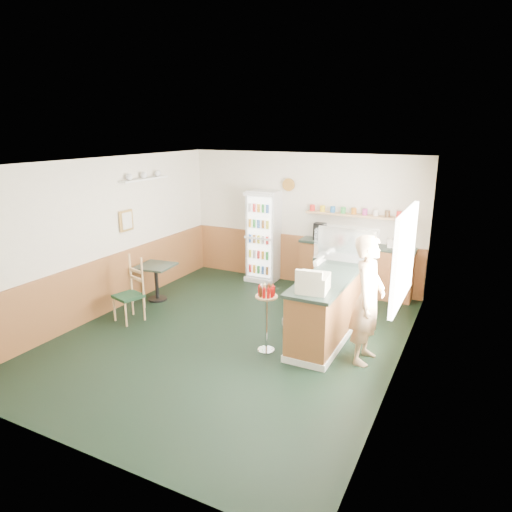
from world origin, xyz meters
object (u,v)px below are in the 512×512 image
Objects in this scene: drinks_fridge at (263,236)px; cafe_table at (156,275)px; display_case at (346,245)px; condiment_stand at (266,307)px; shopkeeper at (368,300)px; cafe_chair at (131,287)px; cash_register at (313,283)px.

drinks_fridge is 2.77× the size of cafe_table.
condiment_stand is at bearing -111.02° from display_case.
cafe_table is at bearing 84.21° from shopkeeper.
cafe_chair is at bearing -77.71° from cafe_table.
condiment_stand reaches higher than cafe_table.
cash_register is at bearing 112.76° from shopkeeper.
display_case reaches higher than cash_register.
drinks_fridge is 1.92× the size of condiment_stand.
display_case reaches higher than condiment_stand.
display_case is 2.28× the size of cash_register.
shopkeeper is at bearing 20.58° from cafe_chair.
drinks_fridge is at bearing 85.17° from cafe_chair.
cash_register is at bearing -90.00° from display_case.
cafe_chair is (-3.90, -0.34, -0.33)m from shopkeeper.
cafe_chair is at bearing 179.32° from condiment_stand.
drinks_fridge is 3.11m from cafe_chair.
display_case reaches higher than cafe_chair.
cash_register is 3.56m from cafe_table.
drinks_fridge is 2.41m from cafe_table.
condiment_stand is at bearing -18.71° from cafe_table.
cafe_chair is (-3.20, -1.68, -0.71)m from display_case.
drinks_fridge is 1.96× the size of display_case.
cash_register is at bearing -13.65° from cafe_table.
display_case reaches higher than cafe_table.
shopkeeper is (2.83, -2.56, -0.05)m from drinks_fridge.
shopkeeper is 1.64× the size of cafe_chair.
display_case is (2.13, -1.21, 0.33)m from drinks_fridge.
shopkeeper is at bearing -42.13° from drinks_fridge.
drinks_fridge is at bearing 116.66° from condiment_stand.
cafe_table is (-1.27, -2.00, -0.47)m from drinks_fridge.
condiment_stand is at bearing 14.95° from cafe_chair.
cafe_table is (-3.40, -0.78, -0.80)m from display_case.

